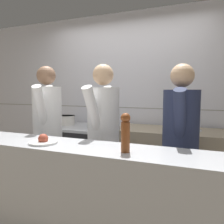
% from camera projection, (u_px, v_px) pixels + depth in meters
% --- Properties ---
extents(wall_back_tiled, '(8.00, 0.06, 2.60)m').
position_uv_depth(wall_back_tiled, '(127.00, 98.00, 3.43)').
color(wall_back_tiled, silver).
rests_on(wall_back_tiled, ground_plane).
extents(oven_range, '(1.11, 0.71, 0.88)m').
position_uv_depth(oven_range, '(84.00, 154.00, 3.34)').
color(oven_range, '#232326').
rests_on(oven_range, ground_plane).
extents(prep_counter, '(1.40, 0.65, 0.91)m').
position_uv_depth(prep_counter, '(169.00, 164.00, 2.88)').
color(prep_counter, gray).
rests_on(prep_counter, ground_plane).
extents(pass_counter, '(3.03, 0.45, 0.96)m').
position_uv_depth(pass_counter, '(83.00, 201.00, 1.86)').
color(pass_counter, '#B7BABF').
rests_on(pass_counter, ground_plane).
extents(stock_pot, '(0.26, 0.26, 0.15)m').
position_uv_depth(stock_pot, '(67.00, 120.00, 3.43)').
color(stock_pot, beige).
rests_on(stock_pot, oven_range).
extents(sauce_pot, '(0.33, 0.33, 0.19)m').
position_uv_depth(sauce_pot, '(101.00, 121.00, 3.13)').
color(sauce_pot, '#B7BABF').
rests_on(sauce_pot, oven_range).
extents(mixing_bowl_steel, '(0.25, 0.25, 0.09)m').
position_uv_depth(mixing_bowl_steel, '(192.00, 127.00, 2.79)').
color(mixing_bowl_steel, '#B7BABF').
rests_on(mixing_bowl_steel, prep_counter).
extents(plated_dish_main, '(0.25, 0.25, 0.09)m').
position_uv_depth(plated_dish_main, '(43.00, 141.00, 1.89)').
color(plated_dish_main, white).
rests_on(plated_dish_main, pass_counter).
extents(pepper_mill, '(0.07, 0.07, 0.29)m').
position_uv_depth(pepper_mill, '(125.00, 132.00, 1.61)').
color(pepper_mill, brown).
rests_on(pepper_mill, pass_counter).
extents(chef_head_cook, '(0.44, 0.74, 1.71)m').
position_uv_depth(chef_head_cook, '(48.00, 128.00, 2.70)').
color(chef_head_cook, black).
rests_on(chef_head_cook, ground_plane).
extents(chef_sous, '(0.38, 0.74, 1.70)m').
position_uv_depth(chef_sous, '(103.00, 134.00, 2.38)').
color(chef_sous, black).
rests_on(chef_sous, ground_plane).
extents(chef_line, '(0.34, 0.73, 1.67)m').
position_uv_depth(chef_line, '(180.00, 142.00, 2.10)').
color(chef_line, black).
rests_on(chef_line, ground_plane).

